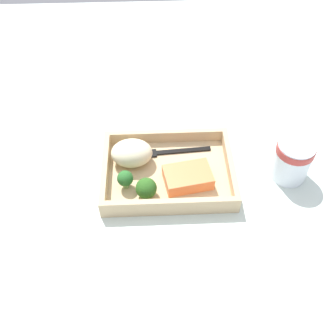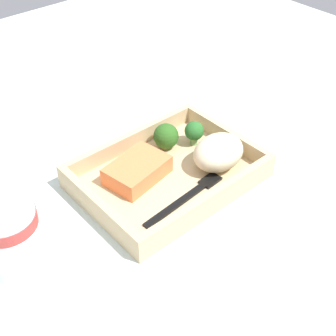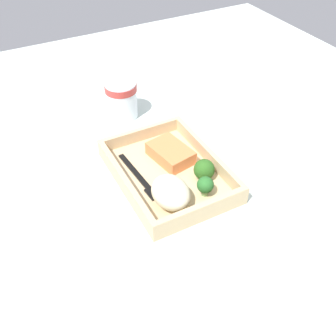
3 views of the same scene
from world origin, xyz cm
name	(u,v)px [view 1 (image 1 of 3)]	position (x,y,z in cm)	size (l,w,h in cm)	color
ground_plane	(168,179)	(0.00, 0.00, -1.00)	(160.00, 160.00, 2.00)	silver
takeout_tray	(168,174)	(0.00, 0.00, 0.60)	(28.09, 20.69, 1.20)	tan
tray_rim	(168,168)	(0.00, 0.00, 2.71)	(28.09, 20.69, 3.01)	tan
salmon_fillet	(188,177)	(-4.06, 2.76, 2.70)	(9.80, 6.66, 2.99)	#F17C46
mashed_potatoes	(132,153)	(7.74, -3.52, 3.99)	(9.00, 7.03, 5.58)	beige
broccoli_floret_1	(125,179)	(8.99, 3.48, 3.78)	(3.36, 3.36, 4.39)	#739A5B
broccoli_floret_2	(146,188)	(4.68, 5.89, 3.44)	(4.37, 4.37, 4.49)	#7F9F52
fork	(171,152)	(-1.02, -5.92, 1.42)	(15.88, 2.81, 0.44)	black
paper_cup	(293,158)	(-26.24, 0.72, 5.29)	(7.95, 7.95, 9.46)	white
receipt_slip	(221,287)	(-8.24, 26.00, 0.12)	(9.62, 13.73, 0.24)	white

